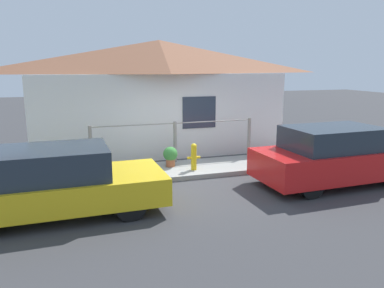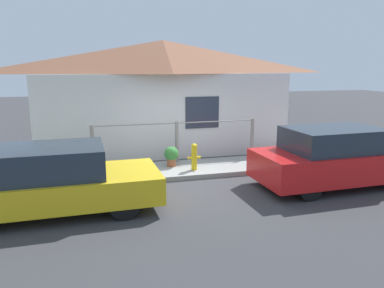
% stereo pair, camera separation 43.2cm
% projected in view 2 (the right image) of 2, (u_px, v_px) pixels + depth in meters
% --- Properties ---
extents(ground_plane, '(60.00, 60.00, 0.00)m').
position_uv_depth(ground_plane, '(190.00, 180.00, 9.74)').
color(ground_plane, '#38383A').
extents(sidewalk, '(24.00, 1.64, 0.13)m').
position_uv_depth(sidewalk, '(182.00, 170.00, 10.51)').
color(sidewalk, gray).
rests_on(sidewalk, ground_plane).
extents(house, '(8.51, 2.23, 3.75)m').
position_uv_depth(house, '(164.00, 64.00, 12.20)').
color(house, white).
rests_on(house, ground_plane).
extents(fence, '(4.90, 0.10, 1.21)m').
position_uv_depth(fence, '(177.00, 140.00, 10.99)').
color(fence, gray).
rests_on(fence, sidewalk).
extents(car_left, '(4.27, 1.84, 1.37)m').
position_uv_depth(car_left, '(51.00, 180.00, 7.49)').
color(car_left, gold).
rests_on(car_left, ground_plane).
extents(car_right, '(4.18, 1.82, 1.46)m').
position_uv_depth(car_right, '(337.00, 157.00, 9.20)').
color(car_right, red).
rests_on(car_right, ground_plane).
extents(fire_hydrant, '(0.36, 0.16, 0.74)m').
position_uv_depth(fire_hydrant, '(194.00, 156.00, 10.18)').
color(fire_hydrant, yellow).
rests_on(fire_hydrant, sidewalk).
extents(potted_plant_near_hydrant, '(0.41, 0.41, 0.57)m').
position_uv_depth(potted_plant_near_hydrant, '(171.00, 155.00, 10.56)').
color(potted_plant_near_hydrant, '#9E5638').
rests_on(potted_plant_near_hydrant, sidewalk).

